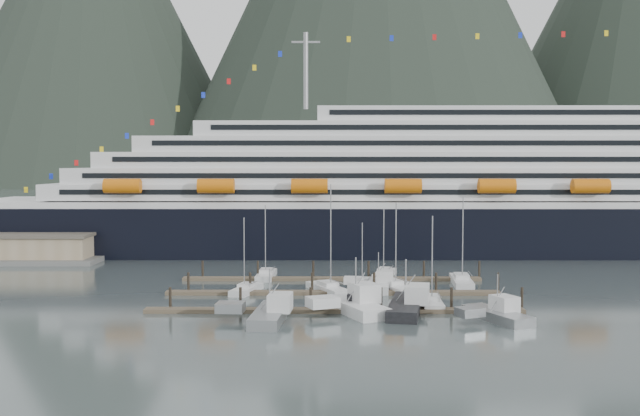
# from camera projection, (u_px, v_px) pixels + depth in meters

# --- Properties ---
(ground) EXTENTS (1600.00, 1600.00, 0.00)m
(ground) POSITION_uv_depth(u_px,v_px,m) (369.00, 298.00, 104.51)
(ground) COLOR #4E5B5C
(ground) RESTS_ON ground
(mountains) EXTENTS (870.00, 440.00, 420.00)m
(mountains) POSITION_uv_depth(u_px,v_px,m) (387.00, 5.00, 682.21)
(mountains) COLOR #212C22
(mountains) RESTS_ON ground
(cruise_ship) EXTENTS (210.00, 30.40, 50.30)m
(cruise_ship) POSITION_uv_depth(u_px,v_px,m) (494.00, 196.00, 158.55)
(cruise_ship) COLOR black
(cruise_ship) RESTS_ON ground
(dock_near) EXTENTS (48.18, 2.28, 3.20)m
(dock_near) POSITION_uv_depth(u_px,v_px,m) (335.00, 310.00, 94.58)
(dock_near) COLOR #4B3F30
(dock_near) RESTS_ON ground
(dock_mid) EXTENTS (48.18, 2.28, 3.20)m
(dock_mid) POSITION_uv_depth(u_px,v_px,m) (333.00, 292.00, 107.56)
(dock_mid) COLOR #4B3F30
(dock_mid) RESTS_ON ground
(dock_far) EXTENTS (48.18, 2.28, 3.20)m
(dock_far) POSITION_uv_depth(u_px,v_px,m) (332.00, 278.00, 120.54)
(dock_far) COLOR #4B3F30
(dock_far) RESTS_ON ground
(sailboat_a) EXTENTS (4.43, 8.67, 11.46)m
(sailboat_a) POSITION_uv_depth(u_px,v_px,m) (246.00, 290.00, 108.74)
(sailboat_a) COLOR silver
(sailboat_a) RESTS_ON ground
(sailboat_b) EXTENTS (6.65, 10.31, 16.33)m
(sailboat_b) POSITION_uv_depth(u_px,v_px,m) (328.00, 289.00, 109.39)
(sailboat_b) COLOR silver
(sailboat_b) RESTS_ON ground
(sailboat_c) EXTENTS (4.06, 8.89, 10.29)m
(sailboat_c) POSITION_uv_depth(u_px,v_px,m) (363.00, 285.00, 113.92)
(sailboat_c) COLOR silver
(sailboat_c) RESTS_ON ground
(sailboat_d) EXTENTS (6.07, 11.47, 13.56)m
(sailboat_d) POSITION_uv_depth(u_px,v_px,m) (393.00, 287.00, 111.23)
(sailboat_d) COLOR silver
(sailboat_d) RESTS_ON ground
(sailboat_e) EXTENTS (2.98, 9.98, 12.52)m
(sailboat_e) POSITION_uv_depth(u_px,v_px,m) (266.00, 275.00, 122.97)
(sailboat_e) COLOR silver
(sailboat_e) RESTS_ON ground
(sailboat_f) EXTENTS (4.78, 9.11, 11.81)m
(sailboat_f) POSITION_uv_depth(u_px,v_px,m) (385.00, 274.00, 124.44)
(sailboat_f) COLOR silver
(sailboat_f) RESTS_ON ground
(sailboat_g) EXTENTS (3.63, 11.43, 14.22)m
(sailboat_g) POSITION_uv_depth(u_px,v_px,m) (461.00, 282.00, 116.39)
(sailboat_g) COLOR silver
(sailboat_g) RESTS_ON ground
(sailboat_h) EXTENTS (2.90, 9.07, 12.48)m
(sailboat_h) POSITION_uv_depth(u_px,v_px,m) (431.00, 303.00, 98.32)
(sailboat_h) COLOR silver
(sailboat_h) RESTS_ON ground
(trawler_a) EXTENTS (9.25, 12.79, 6.89)m
(trawler_a) POSITION_uv_depth(u_px,v_px,m) (269.00, 313.00, 89.54)
(trawler_a) COLOR #979A9C
(trawler_a) RESTS_ON ground
(trawler_b) EXTENTS (10.56, 12.51, 7.79)m
(trawler_b) POSITION_uv_depth(u_px,v_px,m) (355.00, 305.00, 94.00)
(trawler_b) COLOR silver
(trawler_b) RESTS_ON ground
(trawler_c) EXTENTS (10.71, 14.96, 7.43)m
(trawler_c) POSITION_uv_depth(u_px,v_px,m) (404.00, 305.00, 94.61)
(trawler_c) COLOR black
(trawler_c) RESTS_ON ground
(trawler_d) EXTENTS (8.92, 10.72, 6.12)m
(trawler_d) POSITION_uv_depth(u_px,v_px,m) (496.00, 314.00, 89.40)
(trawler_d) COLOR #979A9C
(trawler_d) RESTS_ON ground
(trawler_e) EXTENTS (7.53, 9.86, 6.19)m
(trawler_e) POSITION_uv_depth(u_px,v_px,m) (378.00, 285.00, 111.17)
(trawler_e) COLOR silver
(trawler_e) RESTS_ON ground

